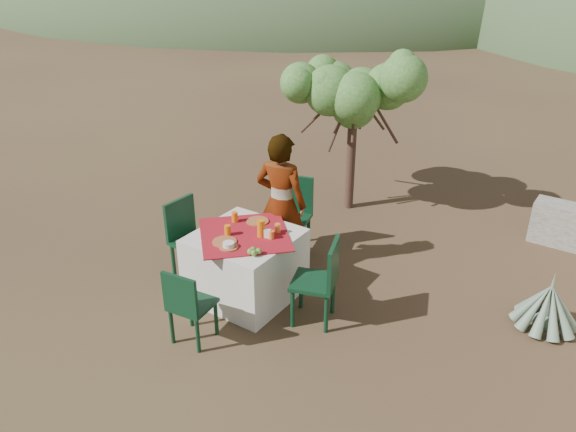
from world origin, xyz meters
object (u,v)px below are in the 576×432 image
object	(u,v)px
chair_near	(188,304)
shrub_tree	(360,100)
chair_far	(292,212)
chair_left	(188,235)
agave	(547,306)
juice_pitcher	(261,228)
chair_right	(321,278)
person	(281,204)
table	(246,265)

from	to	relation	value
chair_near	shrub_tree	distance (m)	3.88
chair_far	chair_left	distance (m)	1.33
chair_left	agave	xyz separation A→B (m)	(3.69, 1.30, -0.28)
chair_far	juice_pitcher	distance (m)	1.12
chair_right	person	bearing A→B (deg)	-143.59
chair_left	juice_pitcher	distance (m)	1.04
chair_near	juice_pitcher	world-z (taller)	juice_pitcher
chair_near	chair_right	distance (m)	1.34
shrub_tree	agave	bearing A→B (deg)	-26.11
chair_left	agave	distance (m)	3.93
chair_far	person	xyz separation A→B (m)	(0.11, -0.40, 0.30)
chair_right	juice_pitcher	xyz separation A→B (m)	(-0.76, 0.02, 0.34)
table	chair_left	size ratio (longest dim) A/B	1.38
table	chair_far	xyz separation A→B (m)	(-0.12, 1.10, 0.17)
table	agave	xyz separation A→B (m)	(2.89, 1.26, -0.14)
chair_left	agave	world-z (taller)	chair_left
chair_left	shrub_tree	bearing A→B (deg)	-11.62
chair_far	chair_left	xyz separation A→B (m)	(-0.69, -1.13, -0.02)
agave	juice_pitcher	size ratio (longest dim) A/B	3.78
person	chair_near	bearing A→B (deg)	82.95
chair_far	chair_near	size ratio (longest dim) A/B	1.19
chair_right	chair_far	bearing A→B (deg)	-153.80
chair_near	person	xyz separation A→B (m)	(-0.08, 1.68, 0.38)
chair_near	juice_pitcher	xyz separation A→B (m)	(0.11, 1.04, 0.40)
chair_near	agave	world-z (taller)	chair_near
chair_left	chair_far	bearing A→B (deg)	-28.22
chair_near	chair_left	bearing A→B (deg)	-53.95
chair_far	juice_pitcher	size ratio (longest dim) A/B	5.20
table	person	distance (m)	0.84
chair_near	person	bearing A→B (deg)	-94.17
chair_left	shrub_tree	size ratio (longest dim) A/B	0.46
chair_left	agave	bearing A→B (deg)	-67.78
person	juice_pitcher	world-z (taller)	person
person	shrub_tree	world-z (taller)	shrub_tree
chair_right	juice_pitcher	bearing A→B (deg)	-110.18
table	chair_left	bearing A→B (deg)	-177.34
chair_left	chair_right	xyz separation A→B (m)	(1.74, 0.08, -0.01)
chair_right	table	bearing A→B (deg)	-106.30
juice_pitcher	person	bearing A→B (deg)	106.52
shrub_tree	juice_pitcher	distance (m)	2.78
agave	juice_pitcher	world-z (taller)	juice_pitcher
chair_far	chair_right	size ratio (longest dim) A/B	1.06
chair_far	chair_right	bearing A→B (deg)	-60.26
table	person	bearing A→B (deg)	90.72
chair_left	chair_near	bearing A→B (deg)	-134.29
chair_far	agave	size ratio (longest dim) A/B	1.37
table	shrub_tree	xyz separation A→B (m)	(-0.09, 2.72, 1.23)
chair_right	agave	size ratio (longest dim) A/B	1.30
agave	table	bearing A→B (deg)	-156.48
table	chair_far	world-z (taller)	chair_far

